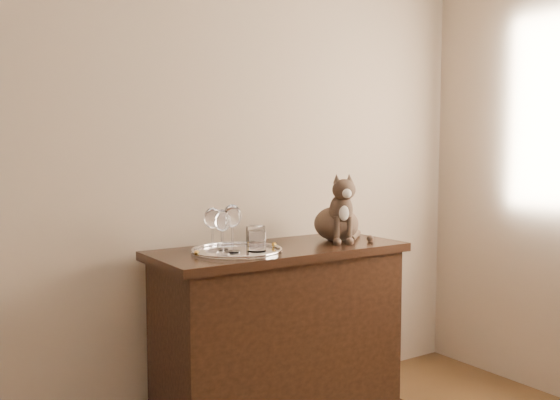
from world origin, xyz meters
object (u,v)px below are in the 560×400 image
(tumbler_a, at_px, (257,241))
(sideboard, at_px, (279,336))
(wine_glass_d, at_px, (232,228))
(cat, at_px, (336,207))
(tray, at_px, (237,252))
(wine_glass_c, at_px, (223,232))
(tumbler_c, at_px, (256,237))
(wine_glass_a, at_px, (212,229))
(wine_glass_b, at_px, (222,230))

(tumbler_a, bearing_deg, sideboard, 27.00)
(wine_glass_d, distance_m, cat, 0.62)
(tray, height_order, tumbler_a, tumbler_a)
(sideboard, relative_size, tumbler_a, 13.10)
(wine_glass_c, xyz_separation_m, wine_glass_d, (0.06, 0.03, 0.01))
(tray, xyz_separation_m, tumbler_c, (0.12, 0.04, 0.05))
(tray, bearing_deg, wine_glass_c, -155.11)
(wine_glass_a, xyz_separation_m, tumbler_c, (0.21, -0.02, -0.05))
(tray, bearing_deg, wine_glass_b, 123.65)
(sideboard, relative_size, wine_glass_c, 6.33)
(cat, bearing_deg, wine_glass_b, -159.51)
(wine_glass_a, bearing_deg, sideboard, -4.75)
(tray, bearing_deg, wine_glass_a, 147.43)
(tray, distance_m, wine_glass_d, 0.11)
(wine_glass_c, bearing_deg, wine_glass_a, 87.73)
(tray, relative_size, tumbler_c, 4.09)
(tumbler_a, bearing_deg, tray, 136.93)
(tumbler_a, height_order, tumbler_c, tumbler_c)
(tumbler_c, bearing_deg, wine_glass_c, -159.01)
(tumbler_a, bearing_deg, wine_glass_c, 174.03)
(tumbler_a, relative_size, cat, 0.27)
(wine_glass_b, bearing_deg, wine_glass_d, -82.11)
(wine_glass_c, relative_size, cat, 0.56)
(wine_glass_d, xyz_separation_m, tumbler_a, (0.10, -0.04, -0.06))
(wine_glass_d, bearing_deg, wine_glass_c, -156.35)
(wine_glass_c, height_order, cat, cat)
(sideboard, height_order, tray, tray)
(wine_glass_b, distance_m, tumbler_c, 0.17)
(tumbler_c, distance_m, cat, 0.48)
(sideboard, height_order, wine_glass_d, wine_glass_d)
(sideboard, xyz_separation_m, tumbler_a, (-0.18, -0.09, 0.48))
(sideboard, xyz_separation_m, wine_glass_d, (-0.27, -0.05, 0.54))
(tray, bearing_deg, sideboard, 7.08)
(sideboard, relative_size, cat, 3.56)
(wine_glass_b, bearing_deg, sideboard, -6.69)
(sideboard, relative_size, wine_glass_b, 6.62)
(sideboard, distance_m, tumbler_a, 0.52)
(wine_glass_a, height_order, cat, cat)
(tray, relative_size, wine_glass_b, 2.21)
(cat, bearing_deg, wine_glass_a, -158.86)
(sideboard, height_order, wine_glass_c, wine_glass_c)
(tumbler_a, bearing_deg, wine_glass_b, 130.79)
(wine_glass_b, height_order, wine_glass_d, wine_glass_d)
(sideboard, xyz_separation_m, tray, (-0.24, -0.03, 0.43))
(sideboard, xyz_separation_m, cat, (0.34, 0.01, 0.59))
(wine_glass_b, xyz_separation_m, tumbler_a, (0.11, -0.12, -0.04))
(wine_glass_a, distance_m, wine_glass_b, 0.05)
(wine_glass_a, height_order, tumbler_c, wine_glass_a)
(tray, height_order, cat, cat)
(wine_glass_c, relative_size, tumbler_a, 2.07)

